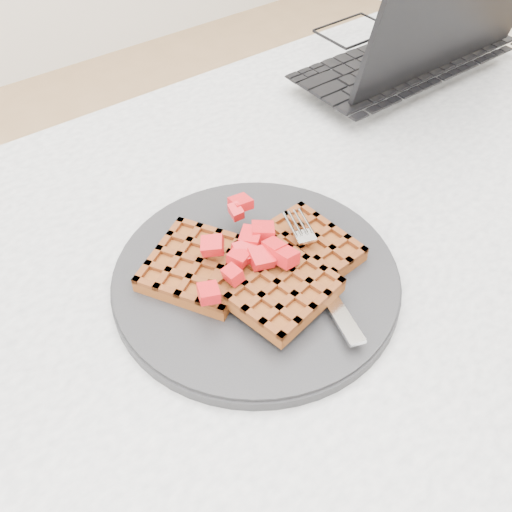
# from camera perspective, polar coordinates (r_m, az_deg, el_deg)

# --- Properties ---
(table) EXTENTS (1.20, 0.80, 0.75)m
(table) POSITION_cam_1_polar(r_m,az_deg,el_deg) (0.71, 3.10, -6.90)
(table) COLOR silver
(table) RESTS_ON ground
(plate) EXTENTS (0.30, 0.30, 0.02)m
(plate) POSITION_cam_1_polar(r_m,az_deg,el_deg) (0.59, 0.00, -2.15)
(plate) COLOR black
(plate) RESTS_ON table
(waffles) EXTENTS (0.22, 0.20, 0.03)m
(waffles) POSITION_cam_1_polar(r_m,az_deg,el_deg) (0.57, 0.24, -1.09)
(waffles) COLOR brown
(waffles) RESTS_ON plate
(strawberry_pile) EXTENTS (0.15, 0.15, 0.02)m
(strawberry_pile) POSITION_cam_1_polar(r_m,az_deg,el_deg) (0.56, -0.00, 1.00)
(strawberry_pile) COLOR #A50008
(strawberry_pile) RESTS_ON waffles
(fork) EXTENTS (0.08, 0.18, 0.02)m
(fork) POSITION_cam_1_polar(r_m,az_deg,el_deg) (0.58, 6.01, -1.53)
(fork) COLOR silver
(fork) RESTS_ON plate
(laptop) EXTENTS (0.38, 0.28, 0.26)m
(laptop) POSITION_cam_1_polar(r_m,az_deg,el_deg) (0.97, 13.82, 19.92)
(laptop) COLOR black
(laptop) RESTS_ON table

